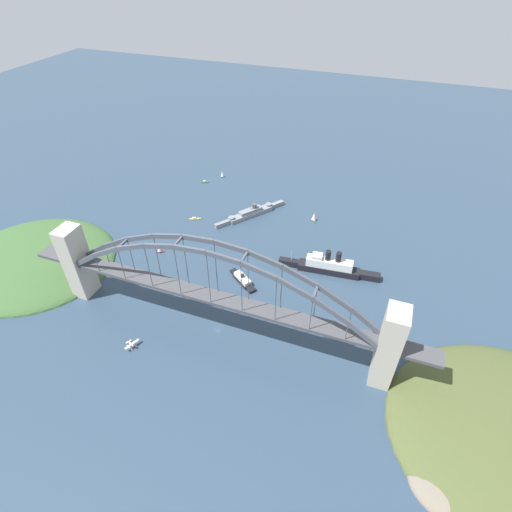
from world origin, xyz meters
TOP-DOWN VIEW (x-y plane):
  - ground_plane at (0.00, 0.00)m, footprint 1400.00×1400.00m
  - harbor_arch_bridge at (-0.00, -0.00)m, footprint 287.79×17.45m
  - headland_west_shore at (-181.74, 12.13)m, footprint 138.35×130.08m
  - ocean_liner at (61.09, 89.88)m, footprint 84.56×14.61m
  - naval_cruiser at (-30.67, 147.41)m, footprint 50.67×67.83m
  - harbor_ferry_steamer at (-2.00, 53.40)m, footprint 28.99×22.99m
  - seaplane_taxiing_near_bridge at (-48.93, -34.36)m, footprint 7.76×11.01m
  - small_boat_0 at (88.17, 29.49)m, footprint 7.43×1.60m
  - small_boat_1 at (-80.70, 121.24)m, footprint 11.55×6.71m
  - small_boat_2 at (-104.71, 193.19)m, footprint 8.64×5.92m
  - small_boat_3 at (30.70, 160.86)m, footprint 6.47×8.34m
  - small_boat_4 at (-91.14, 211.86)m, footprint 6.41×5.84m
  - small_boat_5 at (-85.86, 63.72)m, footprint 6.74×4.94m

SIDE VIEW (x-z plane):
  - ground_plane at x=0.00m, z-range 0.00..0.00m
  - headland_west_shore at x=-181.74m, z-range -10.20..10.20m
  - small_boat_2 at x=-104.71m, z-range -0.32..1.83m
  - small_boat_0 at x=88.17m, z-range -0.31..2.03m
  - small_boat_1 at x=-80.70m, z-range -0.33..2.10m
  - seaplane_taxiing_near_bridge at x=-48.93m, z-range -0.38..4.64m
  - harbor_ferry_steamer at x=-2.00m, z-range -1.53..6.13m
  - naval_cruiser at x=-30.67m, z-range -5.61..12.11m
  - small_boat_4 at x=-91.14m, z-range -0.31..7.77m
  - small_boat_5 at x=-85.86m, z-range -0.25..7.94m
  - small_boat_3 at x=30.70m, z-range -0.40..9.51m
  - ocean_liner at x=61.09m, z-range -4.67..17.01m
  - harbor_arch_bridge at x=0.00m, z-range -5.33..71.53m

